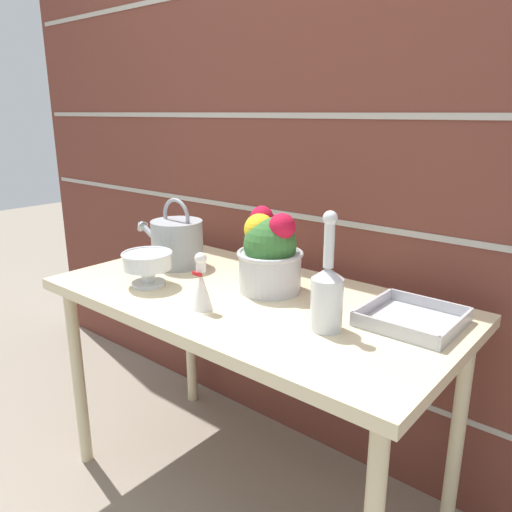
# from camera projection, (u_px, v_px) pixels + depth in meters

# --- Properties ---
(ground_plane) EXTENTS (12.00, 12.00, 0.00)m
(ground_plane) POSITION_uv_depth(u_px,v_px,m) (250.00, 491.00, 1.77)
(ground_plane) COLOR gray
(brick_wall) EXTENTS (3.60, 0.08, 2.20)m
(brick_wall) POSITION_uv_depth(u_px,v_px,m) (327.00, 168.00, 1.78)
(brick_wall) COLOR brown
(brick_wall) RESTS_ON ground_plane
(patio_table) EXTENTS (1.30, 0.67, 0.74)m
(patio_table) POSITION_uv_depth(u_px,v_px,m) (249.00, 316.00, 1.58)
(patio_table) COLOR beige
(patio_table) RESTS_ON ground_plane
(watering_can) EXTENTS (0.33, 0.19, 0.25)m
(watering_can) POSITION_uv_depth(u_px,v_px,m) (177.00, 242.00, 1.84)
(watering_can) COLOR #93999E
(watering_can) RESTS_ON patio_table
(crystal_pedestal_bowl) EXTENTS (0.17, 0.17, 0.11)m
(crystal_pedestal_bowl) POSITION_uv_depth(u_px,v_px,m) (148.00, 263.00, 1.63)
(crystal_pedestal_bowl) COLOR silver
(crystal_pedestal_bowl) RESTS_ON patio_table
(flower_planter) EXTENTS (0.21, 0.21, 0.27)m
(flower_planter) POSITION_uv_depth(u_px,v_px,m) (269.00, 253.00, 1.57)
(flower_planter) COLOR #BCBCC1
(flower_planter) RESTS_ON patio_table
(glass_decanter) EXTENTS (0.09, 0.09, 0.32)m
(glass_decanter) POSITION_uv_depth(u_px,v_px,m) (327.00, 292.00, 1.29)
(glass_decanter) COLOR silver
(glass_decanter) RESTS_ON patio_table
(figurine_vase) EXTENTS (0.06, 0.06, 0.17)m
(figurine_vase) POSITION_uv_depth(u_px,v_px,m) (202.00, 286.00, 1.43)
(figurine_vase) COLOR white
(figurine_vase) RESTS_ON patio_table
(wire_tray) EXTENTS (0.25, 0.25, 0.04)m
(wire_tray) POSITION_uv_depth(u_px,v_px,m) (412.00, 320.00, 1.35)
(wire_tray) COLOR #B7B7BC
(wire_tray) RESTS_ON patio_table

